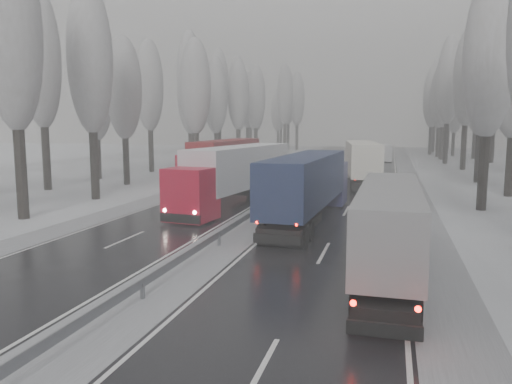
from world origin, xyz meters
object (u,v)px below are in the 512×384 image
at_px(truck_cream_box, 361,160).
at_px(box_truck_distant, 385,153).
at_px(truck_red_white, 236,172).
at_px(truck_red_red, 223,159).
at_px(truck_blue_box, 310,183).
at_px(truck_grey_tarp, 389,220).

distance_m(truck_cream_box, box_truck_distant, 34.89).
xyz_separation_m(truck_red_white, truck_red_red, (-5.29, 12.53, 0.03)).
relative_size(truck_blue_box, truck_red_white, 0.95).
bearing_deg(truck_grey_tarp, truck_red_white, 128.61).
relative_size(truck_blue_box, truck_cream_box, 0.97).
xyz_separation_m(truck_cream_box, truck_red_red, (-13.49, -3.43, 0.08)).
bearing_deg(truck_red_white, truck_red_red, 119.91).
bearing_deg(box_truck_distant, truck_red_white, -100.69).
relative_size(truck_red_white, truck_red_red, 0.99).
distance_m(truck_blue_box, box_truck_distant, 55.48).
height_order(truck_cream_box, box_truck_distant, truck_cream_box).
relative_size(truck_grey_tarp, truck_blue_box, 0.86).
bearing_deg(box_truck_distant, truck_grey_tarp, -88.55).
distance_m(truck_red_white, truck_red_red, 13.60).
relative_size(truck_cream_box, truck_red_red, 0.97).
bearing_deg(truck_red_white, truck_blue_box, -29.02).
bearing_deg(truck_grey_tarp, truck_red_red, 121.96).
xyz_separation_m(truck_grey_tarp, truck_red_white, (-11.11, 14.06, 0.46)).
bearing_deg(truck_blue_box, box_truck_distant, 88.62).
relative_size(truck_grey_tarp, truck_cream_box, 0.83).
height_order(truck_grey_tarp, box_truck_distant, truck_grey_tarp).
xyz_separation_m(truck_blue_box, truck_red_red, (-11.55, 17.08, 0.15)).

